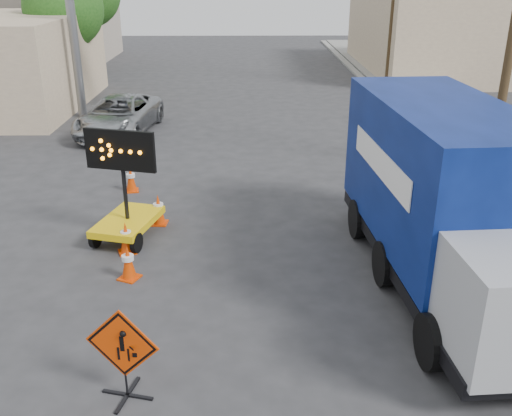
{
  "coord_description": "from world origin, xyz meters",
  "views": [
    {
      "loc": [
        0.65,
        -6.33,
        5.92
      ],
      "look_at": [
        0.79,
        3.98,
        1.57
      ],
      "focal_mm": 40.0,
      "sensor_mm": 36.0,
      "label": 1
    }
  ],
  "objects_px": {
    "arrow_board": "(127,214)",
    "box_truck": "(445,210)",
    "pickup_truck": "(119,115)",
    "construction_sign": "(123,352)"
  },
  "relations": [
    {
      "from": "arrow_board",
      "to": "box_truck",
      "type": "distance_m",
      "value": 7.07
    },
    {
      "from": "construction_sign",
      "to": "box_truck",
      "type": "bearing_deg",
      "value": 44.04
    },
    {
      "from": "pickup_truck",
      "to": "construction_sign",
      "type": "bearing_deg",
      "value": -70.57
    },
    {
      "from": "construction_sign",
      "to": "pickup_truck",
      "type": "height_order",
      "value": "construction_sign"
    },
    {
      "from": "arrow_board",
      "to": "pickup_truck",
      "type": "height_order",
      "value": "arrow_board"
    },
    {
      "from": "construction_sign",
      "to": "arrow_board",
      "type": "height_order",
      "value": "arrow_board"
    },
    {
      "from": "construction_sign",
      "to": "arrow_board",
      "type": "xyz_separation_m",
      "value": [
        -1.02,
        5.47,
        -0.2
      ]
    },
    {
      "from": "arrow_board",
      "to": "box_truck",
      "type": "bearing_deg",
      "value": -3.27
    },
    {
      "from": "construction_sign",
      "to": "pickup_truck",
      "type": "bearing_deg",
      "value": 115.83
    },
    {
      "from": "construction_sign",
      "to": "box_truck",
      "type": "distance_m",
      "value": 6.56
    }
  ]
}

